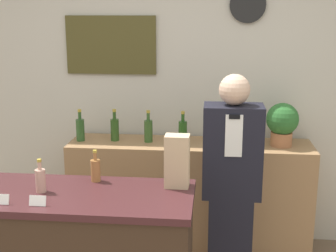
% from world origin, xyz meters
% --- Properties ---
extents(back_wall, '(5.20, 0.09, 2.70)m').
position_xyz_m(back_wall, '(-0.00, 2.00, 1.36)').
color(back_wall, beige).
rests_on(back_wall, ground_plane).
extents(back_shelf, '(1.96, 0.45, 0.93)m').
position_xyz_m(back_shelf, '(0.12, 1.72, 0.46)').
color(back_shelf, '#9E754C').
rests_on(back_shelf, ground_plane).
extents(shopkeeper, '(0.40, 0.25, 1.57)m').
position_xyz_m(shopkeeper, '(0.44, 1.13, 0.78)').
color(shopkeeper, black).
rests_on(shopkeeper, ground_plane).
extents(potted_plant, '(0.25, 0.25, 0.34)m').
position_xyz_m(potted_plant, '(0.84, 1.71, 1.12)').
color(potted_plant, '#B27047').
rests_on(potted_plant, back_shelf).
extents(paper_bag, '(0.14, 0.11, 0.31)m').
position_xyz_m(paper_bag, '(0.10, 0.65, 1.12)').
color(paper_bag, tan).
rests_on(paper_bag, display_counter).
extents(price_card_left, '(0.09, 0.02, 0.06)m').
position_xyz_m(price_card_left, '(-0.81, 0.30, 0.99)').
color(price_card_left, white).
rests_on(price_card_left, display_counter).
extents(price_card_right, '(0.09, 0.02, 0.06)m').
position_xyz_m(price_card_right, '(-0.61, 0.30, 0.99)').
color(price_card_right, white).
rests_on(price_card_right, display_counter).
extents(counter_bottle_1, '(0.06, 0.06, 0.19)m').
position_xyz_m(counter_bottle_1, '(-0.66, 0.49, 1.04)').
color(counter_bottle_1, tan).
rests_on(counter_bottle_1, display_counter).
extents(counter_bottle_2, '(0.06, 0.06, 0.19)m').
position_xyz_m(counter_bottle_2, '(-0.39, 0.69, 1.04)').
color(counter_bottle_2, '#A26A38').
rests_on(counter_bottle_2, display_counter).
extents(shelf_bottle_0, '(0.07, 0.07, 0.26)m').
position_xyz_m(shelf_bottle_0, '(-0.78, 1.70, 1.02)').
color(shelf_bottle_0, '#2D5326').
rests_on(shelf_bottle_0, back_shelf).
extents(shelf_bottle_1, '(0.07, 0.07, 0.26)m').
position_xyz_m(shelf_bottle_1, '(-0.50, 1.73, 1.02)').
color(shelf_bottle_1, '#2B4E1D').
rests_on(shelf_bottle_1, back_shelf).
extents(shelf_bottle_2, '(0.07, 0.07, 0.26)m').
position_xyz_m(shelf_bottle_2, '(-0.22, 1.72, 1.02)').
color(shelf_bottle_2, '#335826').
rests_on(shelf_bottle_2, back_shelf).
extents(shelf_bottle_3, '(0.07, 0.07, 0.26)m').
position_xyz_m(shelf_bottle_3, '(0.06, 1.71, 1.02)').
color(shelf_bottle_3, '#27521C').
rests_on(shelf_bottle_3, back_shelf).
extents(shelf_bottle_4, '(0.07, 0.07, 0.26)m').
position_xyz_m(shelf_bottle_4, '(0.34, 1.72, 1.02)').
color(shelf_bottle_4, '#304D28').
rests_on(shelf_bottle_4, back_shelf).
extents(shelf_bottle_5, '(0.07, 0.07, 0.26)m').
position_xyz_m(shelf_bottle_5, '(0.62, 1.74, 1.02)').
color(shelf_bottle_5, '#30522A').
rests_on(shelf_bottle_5, back_shelf).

